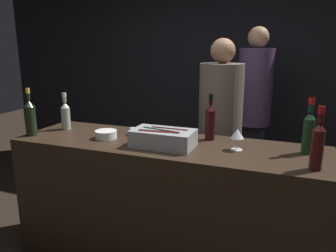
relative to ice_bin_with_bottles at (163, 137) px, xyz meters
name	(u,v)px	position (x,y,z in m)	size (l,w,h in m)	color
wall_back_chalkboard	(222,68)	(-0.01, 2.00, 0.35)	(6.40, 0.06, 2.80)	black
bar_counter	(166,204)	(-0.01, 0.09, -0.56)	(2.29, 0.68, 0.98)	#2D2116
ice_bin_with_bottles	(163,137)	(0.00, 0.00, 0.00)	(0.44, 0.25, 0.13)	#9EA0A5
bowl_white	(106,134)	(-0.49, 0.04, -0.03)	(0.17, 0.17, 0.06)	white
wine_glass	(237,134)	(0.50, 0.11, 0.04)	(0.09, 0.09, 0.15)	silver
candle_votive	(134,131)	(-0.34, 0.21, -0.04)	(0.06, 0.06, 0.05)	silver
red_wine_bottle_tall	(318,143)	(0.98, -0.10, 0.09)	(0.07, 0.07, 0.37)	#380F0F
red_wine_bottle_black_foil	(210,121)	(0.27, 0.29, 0.08)	(0.07, 0.07, 0.35)	black
white_wine_bottle	(66,114)	(-0.95, 0.17, 0.06)	(0.07, 0.07, 0.31)	#9EA899
red_wine_bottle_burgundy	(309,130)	(0.94, 0.20, 0.09)	(0.07, 0.07, 0.37)	#143319
champagne_bottle	(30,117)	(-1.08, -0.10, 0.08)	(0.09, 0.09, 0.38)	black
person_in_hoodie	(220,128)	(0.25, 0.75, -0.08)	(0.38, 0.38, 1.74)	black
person_blond_tee	(254,107)	(0.46, 1.41, 0.00)	(0.35, 0.35, 1.86)	black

